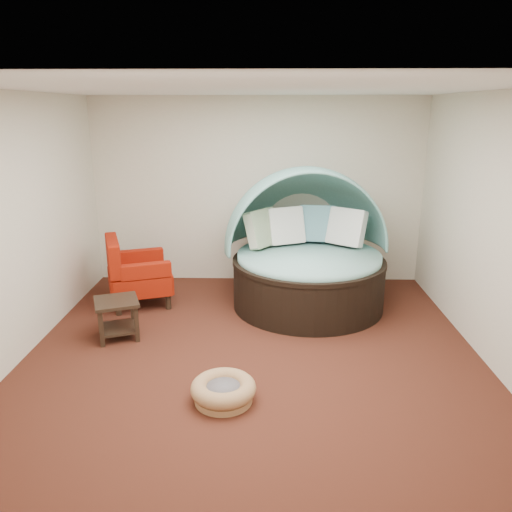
{
  "coord_description": "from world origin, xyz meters",
  "views": [
    {
      "loc": [
        0.16,
        -5.06,
        2.62
      ],
      "look_at": [
        0.02,
        0.6,
        0.94
      ],
      "focal_mm": 35.0,
      "sensor_mm": 36.0,
      "label": 1
    }
  ],
  "objects_px": {
    "red_armchair": "(135,274)",
    "side_table": "(117,313)",
    "canopy_daybed": "(307,242)",
    "pet_basket": "(223,390)"
  },
  "relations": [
    {
      "from": "canopy_daybed",
      "to": "side_table",
      "type": "xyz_separation_m",
      "value": [
        -2.3,
        -1.17,
        -0.57
      ]
    },
    {
      "from": "red_armchair",
      "to": "side_table",
      "type": "height_order",
      "value": "red_armchair"
    },
    {
      "from": "side_table",
      "to": "canopy_daybed",
      "type": "bearing_deg",
      "value": 26.94
    },
    {
      "from": "canopy_daybed",
      "to": "side_table",
      "type": "bearing_deg",
      "value": -161.36
    },
    {
      "from": "side_table",
      "to": "pet_basket",
      "type": "bearing_deg",
      "value": -44.14
    },
    {
      "from": "pet_basket",
      "to": "red_armchair",
      "type": "xyz_separation_m",
      "value": [
        -1.42,
        2.38,
        0.33
      ]
    },
    {
      "from": "red_armchair",
      "to": "side_table",
      "type": "relative_size",
      "value": 1.66
    },
    {
      "from": "red_armchair",
      "to": "side_table",
      "type": "xyz_separation_m",
      "value": [
        0.06,
        -1.06,
        -0.14
      ]
    },
    {
      "from": "pet_basket",
      "to": "red_armchair",
      "type": "relative_size",
      "value": 0.73
    },
    {
      "from": "canopy_daybed",
      "to": "side_table",
      "type": "distance_m",
      "value": 2.64
    }
  ]
}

